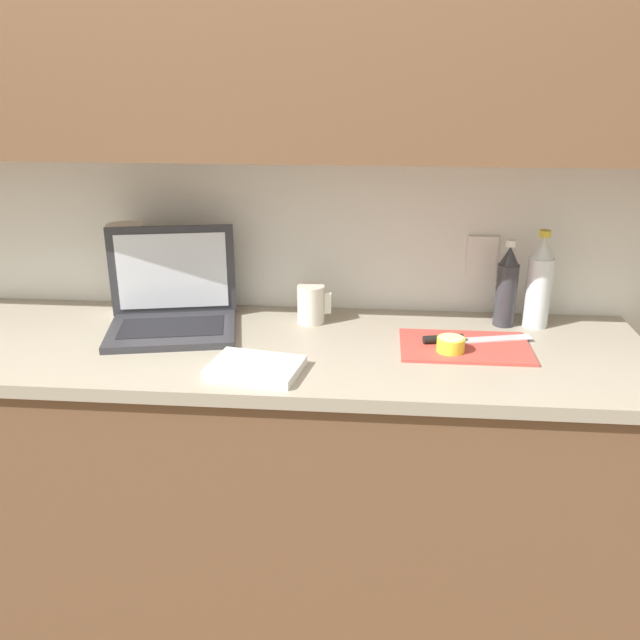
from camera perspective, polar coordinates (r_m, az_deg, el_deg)
name	(u,v)px	position (r m, az deg, el deg)	size (l,w,h in m)	color
ground_plane	(265,611)	(2.38, -4.63, -23.26)	(12.00, 12.00, 0.00)	brown
wall_back	(263,101)	(1.95, -4.83, 17.94)	(5.20, 0.38, 2.60)	white
counter_unit	(254,484)	(2.08, -5.56, -13.61)	(2.13, 0.61, 0.94)	brown
laptop	(172,306)	(1.99, -12.34, 1.19)	(0.40, 0.34, 0.28)	#333338
cutting_board	(465,347)	(1.86, 12.12, -2.21)	(0.35, 0.22, 0.01)	#D1473D
knife	(458,339)	(1.88, 11.58, -1.56)	(0.30, 0.10, 0.02)	silver
lemon_half_cut	(451,344)	(1.81, 10.94, -2.01)	(0.07, 0.07, 0.04)	yellow
bottle_green_soda	(507,287)	(2.02, 15.44, 2.70)	(0.06, 0.06, 0.25)	#333338
bottle_oil_tall	(539,283)	(2.03, 17.97, 2.98)	(0.07, 0.07, 0.28)	silver
measuring_cup	(311,304)	(1.98, -0.75, 1.35)	(0.10, 0.08, 0.11)	silver
paper_towel_roll	(129,269)	(2.12, -15.79, 4.13)	(0.11, 0.11, 0.27)	white
dish_towel	(255,368)	(1.69, -5.46, -4.02)	(0.22, 0.16, 0.02)	white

